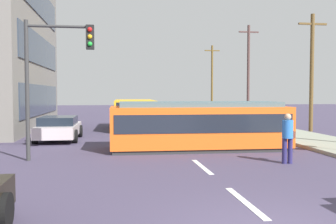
{
  "coord_description": "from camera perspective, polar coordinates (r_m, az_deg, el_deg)",
  "views": [
    {
      "loc": [
        -2.81,
        -5.73,
        2.35
      ],
      "look_at": [
        -0.69,
        8.8,
        1.62
      ],
      "focal_mm": 40.66,
      "sensor_mm": 36.0,
      "label": 1
    }
  ],
  "objects": [
    {
      "name": "lane_stripe_2",
      "position": [
        12.28,
        5.11,
        -8.15
      ],
      "size": [
        0.16,
        2.4,
        0.01
      ],
      "primitive_type": "cube",
      "color": "silver",
      "rests_on": "ground"
    },
    {
      "name": "parked_sedan_mid",
      "position": [
        19.69,
        -16.04,
        -2.29
      ],
      "size": [
        2.07,
        4.18,
        1.19
      ],
      "color": "beige",
      "rests_on": "ground"
    },
    {
      "name": "traffic_light_mast",
      "position": [
        13.85,
        -16.68,
        7.01
      ],
      "size": [
        2.36,
        0.33,
        4.85
      ],
      "color": "#333333",
      "rests_on": "ground"
    },
    {
      "name": "lane_stripe_1",
      "position": [
        8.55,
        11.51,
        -13.11
      ],
      "size": [
        0.16,
        2.4,
        0.01
      ],
      "primitive_type": "cube",
      "color": "silver",
      "rests_on": "ground"
    },
    {
      "name": "ground_plane",
      "position": [
        16.15,
        1.8,
        -5.51
      ],
      "size": [
        120.0,
        120.0,
        0.0
      ],
      "primitive_type": "plane",
      "color": "#413950"
    },
    {
      "name": "city_bus",
      "position": [
        24.87,
        -5.06,
        -0.07
      ],
      "size": [
        2.68,
        6.02,
        1.89
      ],
      "color": "gold",
      "rests_on": "ground"
    },
    {
      "name": "lane_stripe_4",
      "position": [
        27.71,
        -2.46,
        -2.01
      ],
      "size": [
        0.16,
        2.4,
        0.01
      ],
      "primitive_type": "cube",
      "color": "silver",
      "rests_on": "ground"
    },
    {
      "name": "utility_pole_distant",
      "position": [
        45.55,
        6.62,
        5.12
      ],
      "size": [
        1.8,
        0.24,
        7.98
      ],
      "color": "brown",
      "rests_on": "ground"
    },
    {
      "name": "streetcar_tram",
      "position": [
        15.93,
        4.67,
        -1.91
      ],
      "size": [
        7.36,
        2.69,
        1.99
      ],
      "color": "#F75D1A",
      "rests_on": "ground"
    },
    {
      "name": "lane_stripe_3",
      "position": [
        21.78,
        -0.85,
        -3.33
      ],
      "size": [
        0.16,
        2.4,
        0.01
      ],
      "primitive_type": "cube",
      "color": "silver",
      "rests_on": "ground"
    },
    {
      "name": "utility_pole_far",
      "position": [
        34.63,
        11.95,
        6.1
      ],
      "size": [
        1.8,
        0.24,
        8.34
      ],
      "color": "#503834",
      "rests_on": "ground"
    },
    {
      "name": "utility_pole_mid",
      "position": [
        24.84,
        20.75,
        5.88
      ],
      "size": [
        1.8,
        0.24,
        7.13
      ],
      "color": "brown",
      "rests_on": "ground"
    },
    {
      "name": "pedestrian_crossing",
      "position": [
        13.26,
        17.51,
        -3.35
      ],
      "size": [
        0.51,
        0.36,
        1.67
      ],
      "color": "navy",
      "rests_on": "ground"
    }
  ]
}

